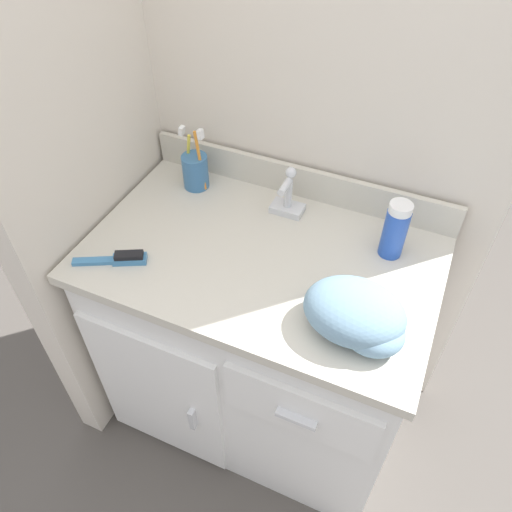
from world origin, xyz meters
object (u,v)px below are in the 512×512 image
at_px(toothbrush_cup, 195,170).
at_px(hairbrush, 120,259).
at_px(hand_towel, 359,316).
at_px(shaving_cream_can, 395,230).

xyz_separation_m(toothbrush_cup, hairbrush, (-0.02, -0.35, -0.04)).
bearing_deg(toothbrush_cup, hairbrush, -93.80).
bearing_deg(hand_towel, shaving_cream_can, 87.47).
distance_m(shaving_cream_can, hand_towel, 0.27).
height_order(toothbrush_cup, hairbrush, toothbrush_cup).
relative_size(hairbrush, hand_towel, 0.77).
relative_size(shaving_cream_can, hand_towel, 0.69).
bearing_deg(shaving_cream_can, toothbrush_cup, 175.23).
bearing_deg(hand_towel, toothbrush_cup, 150.87).
bearing_deg(shaving_cream_can, hairbrush, -153.34).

